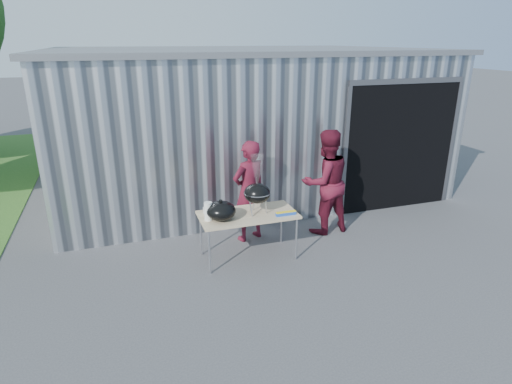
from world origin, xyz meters
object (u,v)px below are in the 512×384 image
object	(u,v)px
person_bystander	(325,182)
person_cook	(249,191)
folding_table	(248,216)
kettle_grill	(257,187)

from	to	relation	value
person_bystander	person_cook	bearing A→B (deg)	-11.04
person_cook	folding_table	bearing A→B (deg)	50.69
folding_table	kettle_grill	xyz separation A→B (m)	(0.14, -0.04, 0.46)
folding_table	person_cook	bearing A→B (deg)	70.81
person_bystander	folding_table	bearing A→B (deg)	12.33
person_cook	person_bystander	distance (m)	1.37
kettle_grill	person_bystander	size ratio (longest dim) A/B	0.50
person_cook	person_bystander	size ratio (longest dim) A/B	0.94
person_cook	person_bystander	world-z (taller)	person_bystander
kettle_grill	person_bystander	distance (m)	1.58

